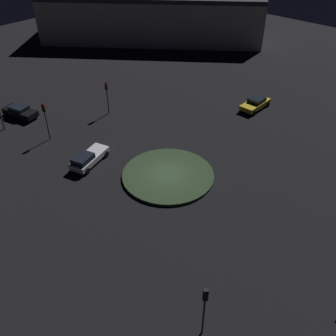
{
  "coord_description": "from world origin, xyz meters",
  "views": [
    {
      "loc": [
        -21.56,
        -19.46,
        22.41
      ],
      "look_at": [
        0.0,
        0.0,
        0.99
      ],
      "focal_mm": 40.65,
      "sensor_mm": 36.0,
      "label": 1
    }
  ],
  "objects_px": {
    "car_black": "(20,111)",
    "traffic_light_southwest": "(205,303)",
    "traffic_light_north_near": "(107,92)",
    "car_yellow": "(255,103)",
    "car_white": "(88,158)",
    "store_building": "(153,14)",
    "traffic_light_north": "(45,115)"
  },
  "relations": [
    {
      "from": "traffic_light_southwest",
      "to": "traffic_light_north_near",
      "type": "height_order",
      "value": "traffic_light_southwest"
    },
    {
      "from": "car_black",
      "to": "traffic_light_north_near",
      "type": "relative_size",
      "value": 1.16
    },
    {
      "from": "car_black",
      "to": "car_white",
      "type": "bearing_deg",
      "value": 163.99
    },
    {
      "from": "car_white",
      "to": "traffic_light_north_near",
      "type": "xyz_separation_m",
      "value": [
        8.38,
        6.61,
        2.18
      ]
    },
    {
      "from": "car_yellow",
      "to": "store_building",
      "type": "relative_size",
      "value": 0.11
    },
    {
      "from": "car_black",
      "to": "traffic_light_southwest",
      "type": "relative_size",
      "value": 1.09
    },
    {
      "from": "car_yellow",
      "to": "car_white",
      "type": "xyz_separation_m",
      "value": [
        -21.66,
        5.99,
        0.02
      ]
    },
    {
      "from": "car_black",
      "to": "traffic_light_north",
      "type": "xyz_separation_m",
      "value": [
        -0.6,
        -7.07,
        2.33
      ]
    },
    {
      "from": "car_black",
      "to": "traffic_light_southwest",
      "type": "distance_m",
      "value": 34.44
    },
    {
      "from": "car_yellow",
      "to": "traffic_light_north",
      "type": "bearing_deg",
      "value": -30.28
    },
    {
      "from": "car_black",
      "to": "store_building",
      "type": "bearing_deg",
      "value": -87.08
    },
    {
      "from": "traffic_light_southwest",
      "to": "traffic_light_north_near",
      "type": "relative_size",
      "value": 1.07
    },
    {
      "from": "traffic_light_north",
      "to": "traffic_light_southwest",
      "type": "bearing_deg",
      "value": -29.02
    },
    {
      "from": "traffic_light_north",
      "to": "car_black",
      "type": "bearing_deg",
      "value": 160.39
    },
    {
      "from": "traffic_light_southwest",
      "to": "store_building",
      "type": "relative_size",
      "value": 0.11
    },
    {
      "from": "traffic_light_north",
      "to": "traffic_light_southwest",
      "type": "xyz_separation_m",
      "value": [
        -6.73,
        -26.5,
        0.03
      ]
    },
    {
      "from": "car_yellow",
      "to": "store_building",
      "type": "bearing_deg",
      "value": -111.72
    },
    {
      "from": "car_white",
      "to": "traffic_light_southwest",
      "type": "bearing_deg",
      "value": -124.22
    },
    {
      "from": "car_white",
      "to": "traffic_light_north_near",
      "type": "distance_m",
      "value": 10.89
    },
    {
      "from": "car_yellow",
      "to": "traffic_light_north_near",
      "type": "distance_m",
      "value": 18.43
    },
    {
      "from": "car_yellow",
      "to": "car_black",
      "type": "distance_m",
      "value": 28.95
    },
    {
      "from": "car_black",
      "to": "traffic_light_north_near",
      "type": "bearing_deg",
      "value": -147.02
    },
    {
      "from": "car_white",
      "to": "traffic_light_southwest",
      "type": "relative_size",
      "value": 1.11
    },
    {
      "from": "traffic_light_north",
      "to": "traffic_light_north_near",
      "type": "height_order",
      "value": "traffic_light_north"
    },
    {
      "from": "car_black",
      "to": "traffic_light_north",
      "type": "bearing_deg",
      "value": 162.09
    },
    {
      "from": "car_black",
      "to": "traffic_light_north",
      "type": "relative_size",
      "value": 1.1
    },
    {
      "from": "car_yellow",
      "to": "traffic_light_north",
      "type": "distance_m",
      "value": 25.23
    },
    {
      "from": "car_yellow",
      "to": "store_building",
      "type": "distance_m",
      "value": 32.04
    },
    {
      "from": "car_white",
      "to": "car_black",
      "type": "bearing_deg",
      "value": 71.51
    },
    {
      "from": "traffic_light_north",
      "to": "store_building",
      "type": "height_order",
      "value": "store_building"
    },
    {
      "from": "car_yellow",
      "to": "traffic_light_southwest",
      "type": "xyz_separation_m",
      "value": [
        -28.27,
        -13.58,
        2.38
      ]
    },
    {
      "from": "traffic_light_north",
      "to": "traffic_light_southwest",
      "type": "height_order",
      "value": "traffic_light_southwest"
    }
  ]
}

